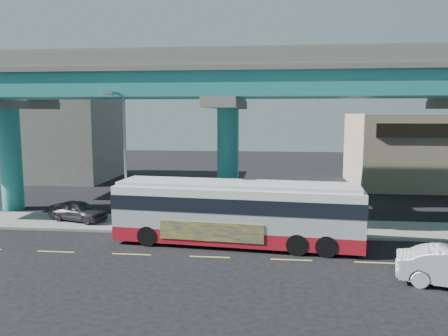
# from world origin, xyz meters

# --- Properties ---
(ground) EXTENTS (120.00, 120.00, 0.00)m
(ground) POSITION_xyz_m (0.00, 0.00, 0.00)
(ground) COLOR black
(ground) RESTS_ON ground
(sidewalk) EXTENTS (70.00, 4.00, 0.15)m
(sidewalk) POSITION_xyz_m (0.00, 5.50, 0.07)
(sidewalk) COLOR gray
(sidewalk) RESTS_ON ground
(lane_markings) EXTENTS (58.00, 0.12, 0.01)m
(lane_markings) POSITION_xyz_m (-0.00, -0.30, 0.01)
(lane_markings) COLOR #D8C64C
(lane_markings) RESTS_ON ground
(viaduct) EXTENTS (52.00, 12.40, 11.70)m
(viaduct) POSITION_xyz_m (-0.00, 9.11, 9.14)
(viaduct) COLOR teal
(viaduct) RESTS_ON ground
(building_beige) EXTENTS (14.00, 10.23, 7.00)m
(building_beige) POSITION_xyz_m (18.00, 22.98, 3.51)
(building_beige) COLOR tan
(building_beige) RESTS_ON ground
(building_concrete) EXTENTS (12.00, 10.00, 9.00)m
(building_concrete) POSITION_xyz_m (-20.00, 24.00, 4.50)
(building_concrete) COLOR gray
(building_concrete) RESTS_ON ground
(transit_bus) EXTENTS (13.47, 4.10, 3.41)m
(transit_bus) POSITION_xyz_m (1.16, 2.00, 1.87)
(transit_bus) COLOR maroon
(transit_bus) RESTS_ON ground
(parked_car) EXTENTS (3.72, 4.75, 1.32)m
(parked_car) POSITION_xyz_m (-9.41, 5.54, 0.81)
(parked_car) COLOR #302F34
(parked_car) RESTS_ON sidewalk
(street_lamp) EXTENTS (0.50, 2.67, 8.27)m
(street_lamp) POSITION_xyz_m (-5.65, 3.42, 5.49)
(street_lamp) COLOR gray
(street_lamp) RESTS_ON sidewalk
(stop_sign) EXTENTS (0.66, 0.19, 2.25)m
(stop_sign) POSITION_xyz_m (3.98, 4.18, 1.74)
(stop_sign) COLOR gray
(stop_sign) RESTS_ON sidewalk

